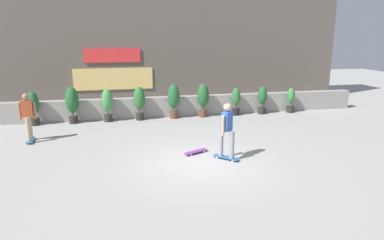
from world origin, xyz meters
TOP-DOWN VIEW (x-y plane):
  - ground_plane at (0.00, 0.00)m, footprint 48.00×48.00m
  - planter_wall at (0.00, 6.00)m, footprint 18.00×0.40m
  - building_backdrop at (-0.00, 10.00)m, footprint 20.00×2.08m
  - potted_plant_0 at (-5.72, 5.55)m, footprint 0.46×0.46m
  - potted_plant_1 at (-4.21, 5.55)m, footprint 0.54×0.54m
  - potted_plant_2 at (-2.79, 5.55)m, footprint 0.47×0.47m
  - potted_plant_3 at (-1.45, 5.55)m, footprint 0.49×0.49m
  - potted_plant_4 at (0.05, 5.55)m, footprint 0.53×0.53m
  - potted_plant_5 at (1.39, 5.55)m, footprint 0.52×0.52m
  - potted_plant_6 at (2.94, 5.55)m, footprint 0.40×0.40m
  - potted_plant_7 at (4.23, 5.55)m, footprint 0.41×0.41m
  - potted_plant_8 at (5.69, 5.55)m, footprint 0.36×0.36m
  - skater_foreground at (0.73, 0.07)m, footprint 0.70×0.71m
  - skater_far_right at (-5.38, 3.18)m, footprint 0.56×0.81m
  - skateboard_near_camera at (-0.03, 0.76)m, footprint 0.81×0.53m

SIDE VIEW (x-z plane):
  - ground_plane at x=0.00m, z-range 0.00..0.00m
  - skateboard_near_camera at x=-0.03m, z-range 0.02..0.10m
  - planter_wall at x=0.00m, z-range 0.00..0.90m
  - potted_plant_8 at x=5.69m, z-range 0.03..1.20m
  - potted_plant_6 at x=2.94m, z-range 0.06..1.34m
  - potted_plant_7 at x=4.23m, z-range 0.07..1.37m
  - potted_plant_0 at x=-5.72m, z-range 0.10..1.50m
  - potted_plant_2 at x=-2.79m, z-range 0.10..1.52m
  - potted_plant_3 at x=-1.45m, z-range 0.11..1.58m
  - potted_plant_5 at x=1.39m, z-range 0.13..1.64m
  - potted_plant_4 at x=0.05m, z-range 0.13..1.65m
  - potted_plant_1 at x=-4.21m, z-range 0.13..1.68m
  - skater_foreground at x=0.73m, z-range 0.09..1.79m
  - skater_far_right at x=-5.38m, z-range 0.09..1.79m
  - building_backdrop at x=0.00m, z-range 0.00..6.50m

